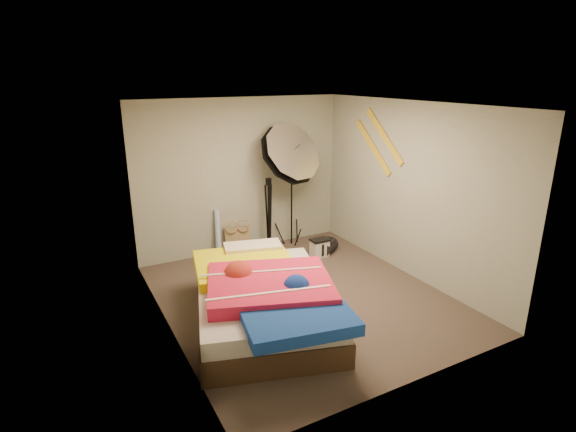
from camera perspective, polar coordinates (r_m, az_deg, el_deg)
floor at (r=6.09m, az=1.88°, el=-10.22°), size 4.00×4.00×0.00m
ceiling at (r=5.39m, az=2.15°, el=13.97°), size 4.00×4.00×0.00m
wall_back at (r=7.35m, az=-5.89°, el=5.04°), size 3.50×0.00×3.50m
wall_front at (r=4.12m, az=16.24°, el=-5.93°), size 3.50×0.00×3.50m
wall_left at (r=5.00m, az=-15.59°, el=-1.63°), size 0.00×4.00×4.00m
wall_right at (r=6.64m, az=15.19°, el=3.14°), size 0.00×4.00×4.00m
tote_bag at (r=7.50m, az=-6.46°, el=-3.02°), size 0.44×0.25×0.43m
wrapping_roll at (r=7.34m, az=-8.89°, el=-2.17°), size 0.14×0.23×0.77m
camera_case at (r=7.31m, az=4.02°, el=-4.12°), size 0.27×0.19×0.27m
duffel_bag at (r=7.47m, az=5.08°, el=-3.87°), size 0.43×0.38×0.22m
wall_stripe_upper at (r=6.93m, az=12.13°, el=9.86°), size 0.02×0.91×0.78m
wall_stripe_lower at (r=7.15m, az=10.73°, el=8.56°), size 0.02×0.91×0.78m
bed at (r=5.38m, az=-3.09°, el=-10.35°), size 2.09×2.64×0.64m
photo_umbrella at (r=7.24m, az=0.03°, el=7.69°), size 1.24×0.89×2.22m
camera_tripod at (r=7.34m, az=-2.44°, el=0.78°), size 0.08×0.08×1.24m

